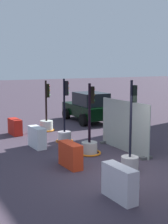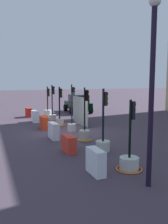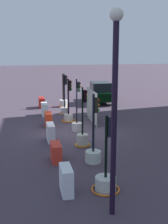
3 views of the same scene
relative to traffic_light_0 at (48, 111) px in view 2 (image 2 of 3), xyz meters
name	(u,v)px [view 2 (image 2 of 3)]	position (x,y,z in m)	size (l,w,h in m)	color
ground_plane	(68,132)	(7.26, -0.36, -0.42)	(120.00, 120.00, 0.00)	#413543
traffic_light_0	(48,111)	(0.00, 0.00, 0.00)	(0.85, 0.85, 2.66)	silver
traffic_light_1	(52,115)	(2.56, -0.20, 0.05)	(0.81, 0.81, 2.86)	#B3ABB1
traffic_light_2	(60,119)	(4.80, -0.22, 0.02)	(0.93, 0.93, 2.77)	#BAB2AB
traffic_light_3	(72,122)	(7.14, -0.05, 0.15)	(0.58, 0.58, 2.99)	beige
traffic_light_4	(85,132)	(9.75, -0.19, 0.04)	(0.77, 0.77, 2.90)	#B2A99E
traffic_light_5	(103,140)	(11.95, -0.13, 0.12)	(0.67, 0.67, 2.92)	beige
traffic_light_6	(129,160)	(14.49, -0.26, -0.06)	(0.99, 0.99, 2.62)	silver
construction_barrier_0	(29,113)	(0.07, -1.73, -0.03)	(1.05, 0.45, 0.79)	red
construction_barrier_1	(35,116)	(2.90, -1.67, 0.02)	(1.11, 0.43, 0.88)	silver
construction_barrier_2	(44,123)	(5.86, -1.61, 0.00)	(1.09, 0.41, 0.85)	red
construction_barrier_3	(54,131)	(8.77, -1.68, 0.03)	(1.13, 0.39, 0.90)	silver
construction_barrier_4	(69,144)	(11.53, -1.67, -0.04)	(1.02, 0.43, 0.77)	red
construction_barrier_5	(96,162)	(14.43, -1.60, 0.03)	(1.00, 0.38, 0.91)	white
car_black_sedan	(78,104)	(-1.20, 3.34, 0.47)	(4.12, 2.39, 1.80)	black
street_lamp_post	(152,76)	(15.93, -0.44, 3.01)	(0.36, 0.36, 5.77)	black
site_fence_panel	(80,111)	(5.10, 1.24, 0.54)	(3.05, 0.50, 2.05)	#A0A69C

